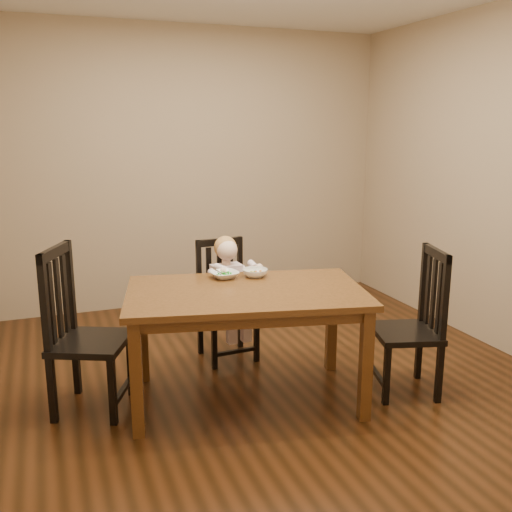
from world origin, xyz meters
name	(u,v)px	position (x,y,z in m)	size (l,w,h in m)	color
room	(262,191)	(0.00, 0.00, 1.35)	(4.01, 4.01, 2.71)	#40200D
dining_table	(246,303)	(-0.20, -0.23, 0.66)	(1.66, 1.20, 0.75)	#452B10
chair_child	(225,302)	(-0.10, 0.51, 0.44)	(0.42, 0.40, 0.92)	black
chair_left	(82,333)	(-1.20, 0.01, 0.51)	(0.58, 0.59, 1.06)	black
chair_right	(413,325)	(0.89, -0.51, 0.47)	(0.51, 0.52, 0.99)	black
toddler	(227,287)	(-0.10, 0.47, 0.57)	(0.30, 0.38, 0.52)	white
bowl_peas	(224,275)	(-0.24, 0.09, 0.77)	(0.19, 0.19, 0.05)	white
bowl_veg	(255,273)	(-0.03, 0.05, 0.78)	(0.17, 0.17, 0.05)	white
fork	(219,273)	(-0.29, 0.08, 0.80)	(0.07, 0.11, 0.05)	silver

